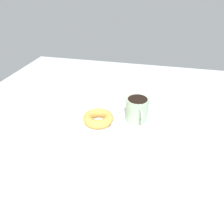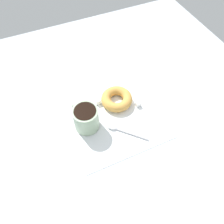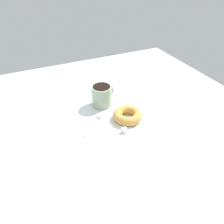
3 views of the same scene
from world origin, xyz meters
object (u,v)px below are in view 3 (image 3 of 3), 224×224
object	(u,v)px
sugar_cube	(125,107)
sugar_cube_extra	(124,130)
donut	(128,115)
spoon	(97,119)
coffee_cup	(101,95)

from	to	relation	value
sugar_cube	sugar_cube_extra	bearing A→B (deg)	151.61
donut	spoon	distance (cm)	11.75
spoon	sugar_cube	bearing A→B (deg)	-80.64
coffee_cup	donut	xyz separation A→B (cm)	(-13.34, -5.40, -2.77)
spoon	donut	bearing A→B (deg)	-111.28
coffee_cup	spoon	size ratio (longest dim) A/B	0.98
coffee_cup	sugar_cube	world-z (taller)	coffee_cup
sugar_cube	sugar_cube_extra	world-z (taller)	sugar_cube
coffee_cup	sugar_cube_extra	xyz separation A→B (cm)	(-19.66, -0.81, -3.63)
spoon	sugar_cube_extra	distance (cm)	12.29
spoon	sugar_cube_extra	bearing A→B (deg)	-149.21
coffee_cup	donut	bearing A→B (deg)	-157.96
donut	sugar_cube	world-z (taller)	donut
spoon	sugar_cube_extra	size ratio (longest dim) A/B	7.03
spoon	sugar_cube	distance (cm)	13.35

